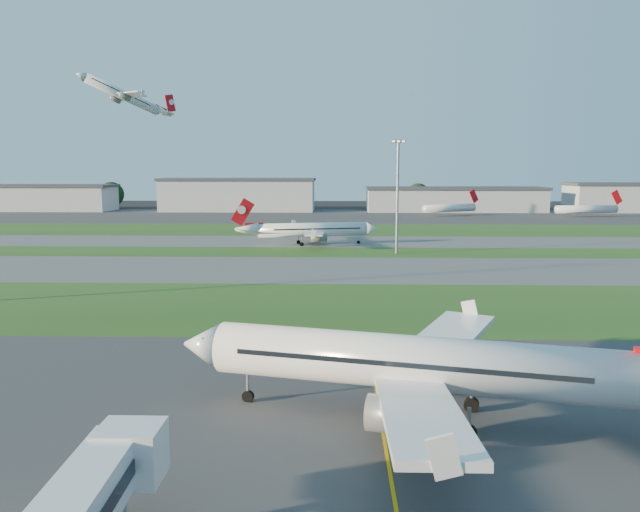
{
  "coord_description": "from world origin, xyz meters",
  "views": [
    {
      "loc": [
        1.67,
        -34.11,
        19.16
      ],
      "look_at": [
        -0.94,
        53.32,
        7.0
      ],
      "focal_mm": 35.0,
      "sensor_mm": 36.0,
      "label": 1
    }
  ],
  "objects_px": {
    "mini_jet_far": "(587,209)",
    "light_mast_centre": "(398,189)",
    "airliner_parked": "(426,365)",
    "mini_jet_near": "(450,208)",
    "airliner_taxiing": "(311,230)"
  },
  "relations": [
    {
      "from": "mini_jet_far",
      "to": "airliner_parked",
      "type": "bearing_deg",
      "value": -123.3
    },
    {
      "from": "airliner_parked",
      "to": "airliner_taxiing",
      "type": "distance_m",
      "value": 113.24
    },
    {
      "from": "mini_jet_far",
      "to": "airliner_taxiing",
      "type": "bearing_deg",
      "value": -147.08
    },
    {
      "from": "mini_jet_near",
      "to": "mini_jet_far",
      "type": "relative_size",
      "value": 0.9
    },
    {
      "from": "mini_jet_far",
      "to": "light_mast_centre",
      "type": "bearing_deg",
      "value": -136.76
    },
    {
      "from": "airliner_parked",
      "to": "mini_jet_near",
      "type": "xyz_separation_m",
      "value": [
        39.68,
        215.07,
        -1.16
      ]
    },
    {
      "from": "airliner_parked",
      "to": "mini_jet_near",
      "type": "bearing_deg",
      "value": 93.48
    },
    {
      "from": "airliner_taxiing",
      "to": "mini_jet_far",
      "type": "distance_m",
      "value": 144.72
    },
    {
      "from": "airliner_parked",
      "to": "light_mast_centre",
      "type": "relative_size",
      "value": 1.55
    },
    {
      "from": "airliner_parked",
      "to": "light_mast_centre",
      "type": "bearing_deg",
      "value": 99.96
    },
    {
      "from": "mini_jet_near",
      "to": "light_mast_centre",
      "type": "height_order",
      "value": "light_mast_centre"
    },
    {
      "from": "airliner_parked",
      "to": "mini_jet_far",
      "type": "bearing_deg",
      "value": 79.8
    },
    {
      "from": "airliner_parked",
      "to": "mini_jet_near",
      "type": "height_order",
      "value": "airliner_parked"
    },
    {
      "from": "airliner_taxiing",
      "to": "light_mast_centre",
      "type": "bearing_deg",
      "value": 127.96
    },
    {
      "from": "airliner_taxiing",
      "to": "mini_jet_near",
      "type": "relative_size",
      "value": 1.33
    }
  ]
}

